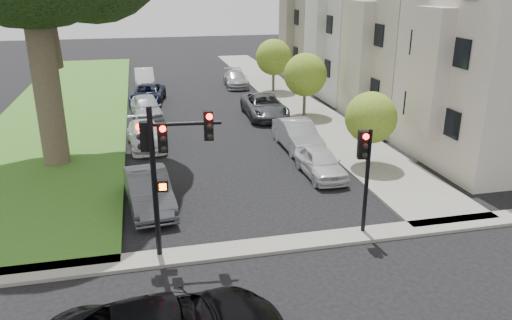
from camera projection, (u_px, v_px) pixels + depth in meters
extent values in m
plane|color=black|center=(295.00, 280.00, 14.67)|extent=(140.00, 140.00, 0.00)
cube|color=#386220|center=(68.00, 107.00, 34.73)|extent=(8.00, 44.00, 0.12)
cube|color=slate|center=(285.00, 96.00, 38.09)|extent=(3.50, 44.00, 0.12)
cube|color=slate|center=(277.00, 245.00, 16.48)|extent=(60.00, 1.00, 0.12)
cube|color=#BCB9B6|center=(505.00, 57.00, 22.99)|extent=(7.00, 7.40, 10.00)
cube|color=#BCB9B6|center=(429.00, 71.00, 22.34)|extent=(0.70, 2.20, 5.50)
cube|color=black|center=(437.00, 48.00, 22.06)|extent=(0.08, 3.60, 6.00)
cube|color=#AFA99C|center=(419.00, 39.00, 29.87)|extent=(7.00, 7.40, 10.00)
cube|color=#AFA99C|center=(359.00, 50.00, 29.21)|extent=(0.70, 2.20, 5.50)
cube|color=black|center=(365.00, 32.00, 28.94)|extent=(0.08, 3.60, 6.00)
cube|color=beige|center=(366.00, 29.00, 36.74)|extent=(7.00, 7.40, 10.00)
cube|color=beige|center=(316.00, 37.00, 36.09)|extent=(0.70, 2.20, 5.50)
cube|color=black|center=(320.00, 22.00, 35.81)|extent=(0.08, 3.60, 6.00)
cube|color=gray|center=(329.00, 21.00, 43.62)|extent=(7.00, 7.40, 10.00)
cube|color=gray|center=(286.00, 28.00, 42.96)|extent=(0.70, 2.20, 5.50)
cube|color=black|center=(290.00, 16.00, 42.69)|extent=(0.08, 3.60, 6.00)
cylinder|color=#3D2D1F|center=(45.00, 73.00, 22.48)|extent=(1.21, 1.21, 8.80)
cylinder|color=#3D2D1F|center=(368.00, 149.00, 23.37)|extent=(0.17, 0.17, 1.71)
sphere|color=#547B25|center=(371.00, 118.00, 22.85)|extent=(2.39, 2.39, 2.39)
cylinder|color=#3D2D1F|center=(304.00, 102.00, 32.05)|extent=(0.19, 0.19, 1.95)
sphere|color=#547B25|center=(305.00, 75.00, 31.46)|extent=(2.73, 2.73, 2.73)
cylinder|color=#3D2D1F|center=(273.00, 80.00, 39.10)|extent=(0.20, 0.20, 1.98)
sphere|color=#547B25|center=(274.00, 57.00, 38.50)|extent=(2.77, 2.77, 2.77)
cylinder|color=black|center=(155.00, 186.00, 15.05)|extent=(0.19, 0.19, 4.90)
cylinder|color=black|center=(186.00, 124.00, 14.63)|extent=(2.07, 0.33, 0.11)
cube|color=black|center=(163.00, 138.00, 14.61)|extent=(0.31, 0.27, 0.90)
cube|color=black|center=(209.00, 125.00, 14.81)|extent=(0.31, 0.27, 0.90)
cube|color=black|center=(144.00, 136.00, 14.71)|extent=(0.27, 0.31, 0.90)
sphere|color=#FF0C05|center=(162.00, 129.00, 14.38)|extent=(0.19, 0.19, 0.19)
sphere|color=black|center=(163.00, 149.00, 14.58)|extent=(0.19, 0.19, 0.19)
cube|color=black|center=(163.00, 185.00, 15.10)|extent=(0.35, 0.27, 0.36)
cube|color=#FF5905|center=(163.00, 187.00, 14.98)|extent=(0.21, 0.03, 0.21)
cylinder|color=black|center=(366.00, 183.00, 16.73)|extent=(0.16, 0.16, 3.76)
cube|color=black|center=(363.00, 145.00, 16.21)|extent=(0.34, 0.31, 0.94)
sphere|color=#FF0C05|center=(365.00, 137.00, 15.96)|extent=(0.20, 0.20, 0.20)
imported|color=silver|center=(320.00, 162.00, 22.30)|extent=(1.54, 3.79, 1.29)
imported|color=#999BA0|center=(298.00, 135.00, 25.95)|extent=(1.62, 4.52, 1.48)
imported|color=#3F4247|center=(264.00, 106.00, 32.06)|extent=(2.53, 5.27, 1.45)
imported|color=#999BA0|center=(236.00, 79.00, 41.44)|extent=(2.09, 4.57, 1.30)
imported|color=#3F4247|center=(149.00, 190.00, 19.10)|extent=(2.01, 4.55, 1.45)
imported|color=silver|center=(146.00, 135.00, 26.30)|extent=(2.15, 4.53, 1.28)
imported|color=#999BA0|center=(146.00, 107.00, 31.59)|extent=(2.19, 4.59, 1.51)
imported|color=black|center=(148.00, 94.00, 35.87)|extent=(2.92, 4.99, 1.30)
imported|color=silver|center=(144.00, 77.00, 41.66)|extent=(1.56, 4.37, 1.43)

